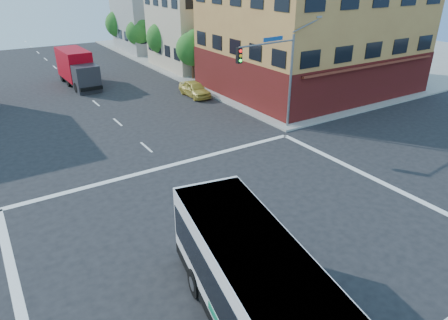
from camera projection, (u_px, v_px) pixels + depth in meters
ground at (260, 246)px, 17.65m from camera, size 120.00×120.00×0.00m
sidewalk_ne at (305, 50)px, 61.25m from camera, size 50.00×50.00×0.15m
corner_building_ne at (312, 29)px, 38.89m from camera, size 18.10×15.44×14.00m
building_east_near at (206, 29)px, 49.86m from camera, size 12.06×10.06×9.00m
building_east_far at (160, 15)px, 60.32m from camera, size 12.06×10.06×10.00m
signal_mast_ne at (275, 66)px, 28.01m from camera, size 7.91×1.13×8.07m
street_tree_a at (193, 47)px, 43.17m from camera, size 3.60×3.60×5.53m
street_tree_b at (163, 36)px, 49.21m from camera, size 3.80×3.80×5.79m
street_tree_c at (139, 31)px, 55.44m from camera, size 3.40×3.40×5.29m
street_tree_d at (119, 22)px, 61.36m from camera, size 4.00×4.00×6.03m
box_truck at (78, 69)px, 41.72m from camera, size 2.62×8.09×3.61m
parked_car at (195, 89)px, 38.47m from camera, size 1.75×4.26×1.45m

